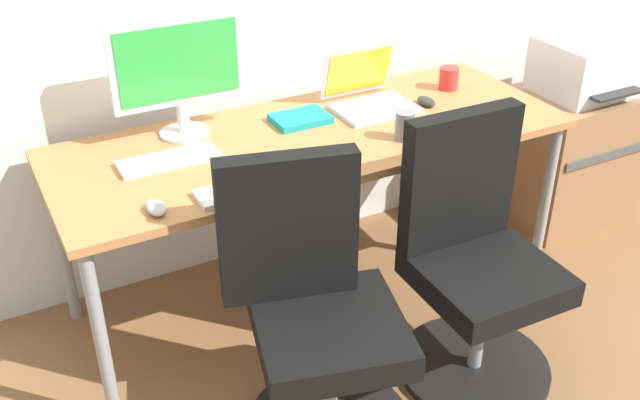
% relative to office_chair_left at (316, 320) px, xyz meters
% --- Properties ---
extents(ground_plane, '(5.28, 5.28, 0.00)m').
position_rel_office_chair_left_xyz_m(ground_plane, '(0.31, 0.61, -0.42)').
color(ground_plane, brown).
extents(desk, '(1.91, 0.72, 0.73)m').
position_rel_office_chair_left_xyz_m(desk, '(0.31, 0.61, 0.25)').
color(desk, '#B77542').
rests_on(desk, ground).
extents(office_chair_left, '(0.54, 0.54, 0.94)m').
position_rel_office_chair_left_xyz_m(office_chair_left, '(0.00, 0.00, 0.00)').
color(office_chair_left, black).
rests_on(office_chair_left, ground).
extents(office_chair_right, '(0.54, 0.54, 0.94)m').
position_rel_office_chair_left_xyz_m(office_chair_right, '(0.61, 0.00, 0.00)').
color(office_chair_right, black).
rests_on(office_chair_right, ground).
extents(side_cabinet, '(0.57, 0.45, 0.63)m').
position_rel_office_chair_left_xyz_m(side_cabinet, '(1.67, 0.63, -0.11)').
color(side_cabinet, '#996B47').
rests_on(side_cabinet, ground).
extents(printer, '(0.38, 0.40, 0.24)m').
position_rel_office_chair_left_xyz_m(printer, '(1.67, 0.63, 0.32)').
color(printer, silver).
rests_on(printer, side_cabinet).
extents(desktop_monitor, '(0.48, 0.18, 0.43)m').
position_rel_office_chair_left_xyz_m(desktop_monitor, '(-0.10, 0.83, 0.55)').
color(desktop_monitor, silver).
rests_on(desktop_monitor, desk).
extents(open_laptop, '(0.31, 0.28, 0.22)m').
position_rel_office_chair_left_xyz_m(open_laptop, '(0.62, 0.74, 0.36)').
color(open_laptop, silver).
rests_on(open_laptop, desk).
extents(keyboard_by_monitor, '(0.34, 0.12, 0.02)m').
position_rel_office_chair_left_xyz_m(keyboard_by_monitor, '(-0.06, 0.33, 0.31)').
color(keyboard_by_monitor, silver).
rests_on(keyboard_by_monitor, desk).
extents(keyboard_by_laptop, '(0.34, 0.12, 0.02)m').
position_rel_office_chair_left_xyz_m(keyboard_by_laptop, '(-0.22, 0.64, 0.31)').
color(keyboard_by_laptop, silver).
rests_on(keyboard_by_laptop, desk).
extents(mouse_by_monitor, '(0.06, 0.10, 0.03)m').
position_rel_office_chair_left_xyz_m(mouse_by_monitor, '(-0.36, 0.34, 0.32)').
color(mouse_by_monitor, '#B7B7B7').
rests_on(mouse_by_monitor, desk).
extents(mouse_by_laptop, '(0.06, 0.10, 0.03)m').
position_rel_office_chair_left_xyz_m(mouse_by_laptop, '(0.83, 0.64, 0.32)').
color(mouse_by_laptop, '#2D2D2D').
rests_on(mouse_by_laptop, desk).
extents(coffee_mug, '(0.08, 0.08, 0.09)m').
position_rel_office_chair_left_xyz_m(coffee_mug, '(1.01, 0.74, 0.35)').
color(coffee_mug, red).
rests_on(coffee_mug, desk).
extents(pen_cup, '(0.07, 0.07, 0.10)m').
position_rel_office_chair_left_xyz_m(pen_cup, '(0.58, 0.42, 0.36)').
color(pen_cup, slate).
rests_on(pen_cup, desk).
extents(notebook, '(0.21, 0.15, 0.03)m').
position_rel_office_chair_left_xyz_m(notebook, '(0.32, 0.73, 0.32)').
color(notebook, teal).
rests_on(notebook, desk).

